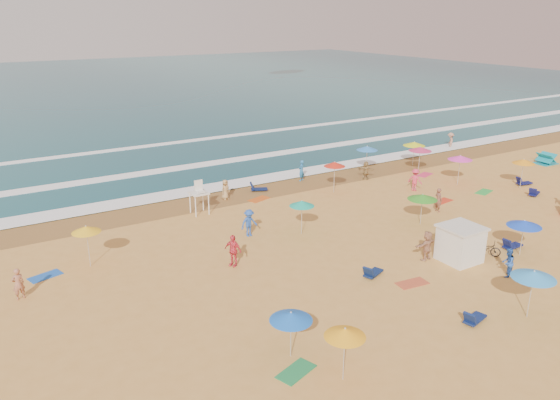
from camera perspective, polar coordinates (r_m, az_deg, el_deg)
ground at (r=34.49m, az=8.67°, el=-4.46°), size 220.00×220.00×0.00m
ocean at (r=110.85m, az=-20.61°, el=10.76°), size 220.00×140.00×0.18m
wet_sand at (r=44.13m, az=-1.68°, el=1.05°), size 220.00×220.00×0.00m
surf_foam at (r=51.65m, az=-6.53°, el=3.72°), size 200.00×18.70×0.05m
cabana at (r=33.04m, az=18.31°, el=-4.44°), size 2.00×2.00×2.00m
cabana_roof at (r=32.65m, az=18.50°, el=-2.73°), size 2.20×2.20×0.12m
bicycle at (r=34.47m, az=20.67°, el=-4.72°), size 1.50×1.75×0.91m
lifeguard_stand at (r=39.05m, az=-8.44°, el=0.04°), size 1.20×1.20×2.10m
beach_umbrellas at (r=36.46m, az=12.77°, el=0.24°), size 61.52×31.78×0.80m
loungers at (r=36.76m, az=17.55°, el=-3.37°), size 46.22×23.31×0.34m
towels at (r=34.20m, az=10.89°, el=-4.77°), size 41.44×23.94×0.03m
popup_tents at (r=50.48m, az=27.10°, el=1.95°), size 13.63×11.96×1.20m
beachgoers at (r=38.09m, az=6.70°, el=-0.74°), size 49.18×27.51×2.11m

